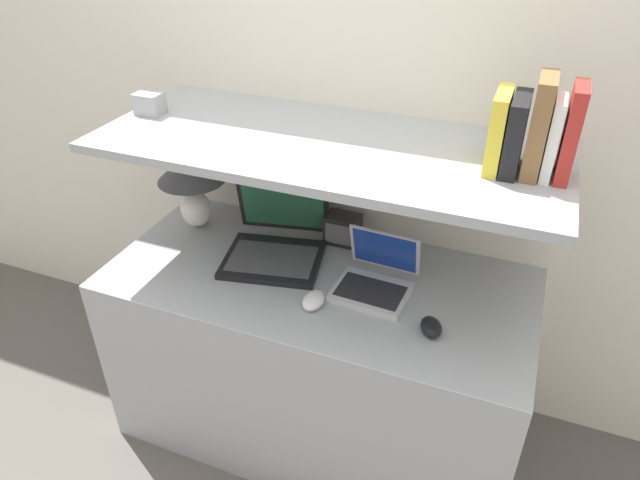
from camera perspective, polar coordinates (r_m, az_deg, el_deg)
The scene contains 16 objects.
wall_back at distance 1.96m, azimuth 4.17°, elevation 14.53°, with size 6.00×0.05×2.40m.
desk at distance 2.08m, azimuth -0.17°, elevation -11.59°, with size 1.38×0.65×0.70m.
back_riser at distance 2.20m, azimuth 3.16°, elevation -1.81°, with size 1.38×0.04×1.12m.
shelf at distance 1.70m, azimuth 0.71°, elevation 9.42°, with size 1.38×0.59×0.03m.
table_lamp at distance 2.08m, azimuth -12.74°, elevation 6.32°, with size 0.24×0.24×0.30m.
laptop_large at distance 1.94m, azimuth -4.38°, elevation 0.18°, with size 0.38×0.39×0.29m.
laptop_small at distance 1.79m, azimuth 5.56°, elevation -3.89°, with size 0.24×0.24×0.18m.
computer_mouse at distance 1.73m, azimuth -0.66°, elevation -6.06°, with size 0.07×0.10×0.04m.
second_mouse at distance 1.67m, azimuth 11.05°, elevation -8.54°, with size 0.09×0.10×0.04m.
router_box at distance 2.01m, azimuth 2.23°, elevation 1.14°, with size 0.12×0.09×0.11m.
book_red at distance 1.56m, azimuth 23.82°, elevation 9.72°, with size 0.03×0.13×0.24m.
book_white at distance 1.56m, azimuth 22.28°, elevation 9.45°, with size 0.03×0.13×0.21m.
book_brown at distance 1.55m, azimuth 21.06°, elevation 10.53°, with size 0.04×0.15×0.25m.
book_black at distance 1.56m, azimuth 18.97°, elevation 9.95°, with size 0.04×0.17×0.20m.
book_yellow at distance 1.56m, azimuth 17.40°, elevation 10.39°, with size 0.04×0.16×0.20m.
shelf_gadget at distance 1.97m, azimuth -16.68°, elevation 12.93°, with size 0.09×0.07×0.07m.
Camera 1 is at (0.56, -1.06, 1.81)m, focal length 32.00 mm.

